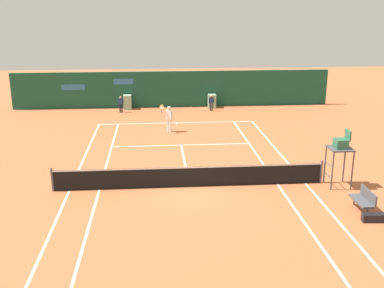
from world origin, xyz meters
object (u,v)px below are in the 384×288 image
(player_bench, at_px, (364,199))
(player_on_baseline, at_px, (169,117))
(tennis_ball_near_service_line, at_px, (133,145))
(tennis_ball_by_sideline, at_px, (199,166))
(tennis_ball_mid_court, at_px, (185,166))
(equipment_bag, at_px, (376,218))
(ball_kid_centre_post, at_px, (211,102))
(umpire_chair, at_px, (341,148))
(ball_kid_left_post, at_px, (121,103))

(player_bench, bearing_deg, player_on_baseline, 30.05)
(tennis_ball_near_service_line, bearing_deg, tennis_ball_by_sideline, -48.97)
(player_on_baseline, relative_size, tennis_ball_mid_court, 27.37)
(equipment_bag, distance_m, tennis_ball_by_sideline, 9.04)
(tennis_ball_near_service_line, bearing_deg, player_on_baseline, 52.07)
(player_on_baseline, height_order, tennis_ball_mid_court, player_on_baseline)
(ball_kid_centre_post, bearing_deg, umpire_chair, 106.27)
(player_on_baseline, xyz_separation_m, ball_kid_left_post, (-3.43, 5.80, -0.26))
(ball_kid_centre_post, relative_size, tennis_ball_near_service_line, 18.24)
(tennis_ball_near_service_line, bearing_deg, umpire_chair, -36.86)
(tennis_ball_mid_court, bearing_deg, tennis_ball_near_service_line, 125.07)
(umpire_chair, height_order, ball_kid_centre_post, umpire_chair)
(player_bench, bearing_deg, tennis_ball_mid_court, 48.98)
(player_bench, distance_m, ball_kid_left_post, 21.16)
(umpire_chair, height_order, tennis_ball_by_sideline, umpire_chair)
(player_on_baseline, xyz_separation_m, tennis_ball_near_service_line, (-2.17, -2.79, -0.95))
(umpire_chair, height_order, player_bench, umpire_chair)
(player_bench, relative_size, tennis_ball_by_sideline, 19.46)
(ball_kid_centre_post, bearing_deg, tennis_ball_mid_court, 79.68)
(ball_kid_left_post, relative_size, tennis_ball_mid_court, 18.55)
(ball_kid_centre_post, bearing_deg, player_on_baseline, 61.92)
(player_on_baseline, height_order, ball_kid_centre_post, player_on_baseline)
(player_bench, bearing_deg, tennis_ball_near_service_line, 44.11)
(equipment_bag, height_order, ball_kid_centre_post, ball_kid_centre_post)
(ball_kid_left_post, height_order, tennis_ball_near_service_line, ball_kid_left_post)
(umpire_chair, xyz_separation_m, tennis_ball_by_sideline, (-5.97, 3.10, -1.74))
(umpire_chair, distance_m, player_bench, 2.93)
(ball_kid_left_post, distance_m, tennis_ball_mid_court, 13.13)
(player_bench, height_order, ball_kid_centre_post, ball_kid_centre_post)
(player_on_baseline, bearing_deg, tennis_ball_mid_court, 122.81)
(tennis_ball_by_sideline, relative_size, tennis_ball_near_service_line, 1.00)
(equipment_bag, xyz_separation_m, ball_kid_centre_post, (-3.85, 19.24, 0.55))
(player_on_baseline, height_order, tennis_ball_near_service_line, player_on_baseline)
(umpire_chair, relative_size, player_bench, 1.96)
(equipment_bag, xyz_separation_m, tennis_ball_by_sideline, (-6.05, 6.71, -0.13))
(equipment_bag, bearing_deg, ball_kid_left_post, 119.16)
(player_on_baseline, distance_m, tennis_ball_near_service_line, 3.66)
(umpire_chair, xyz_separation_m, ball_kid_left_post, (-10.66, 15.63, -1.05))
(player_bench, xyz_separation_m, equipment_bag, (0.08, -0.96, -0.35))
(player_bench, xyz_separation_m, ball_kid_left_post, (-10.65, 18.28, 0.22))
(umpire_chair, bearing_deg, ball_kid_centre_post, 13.56)
(player_bench, relative_size, ball_kid_centre_post, 1.07)
(tennis_ball_mid_court, bearing_deg, ball_kid_left_post, 107.74)
(player_on_baseline, xyz_separation_m, ball_kid_centre_post, (3.45, 5.80, -0.27))
(player_on_baseline, relative_size, tennis_ball_near_service_line, 27.37)
(player_bench, relative_size, ball_kid_left_post, 1.05)
(ball_kid_centre_post, height_order, tennis_ball_near_service_line, ball_kid_centre_post)
(tennis_ball_by_sideline, relative_size, tennis_ball_mid_court, 1.00)
(tennis_ball_by_sideline, xyz_separation_m, tennis_ball_mid_court, (-0.69, 0.04, 0.00))
(ball_kid_left_post, bearing_deg, umpire_chair, 134.87)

